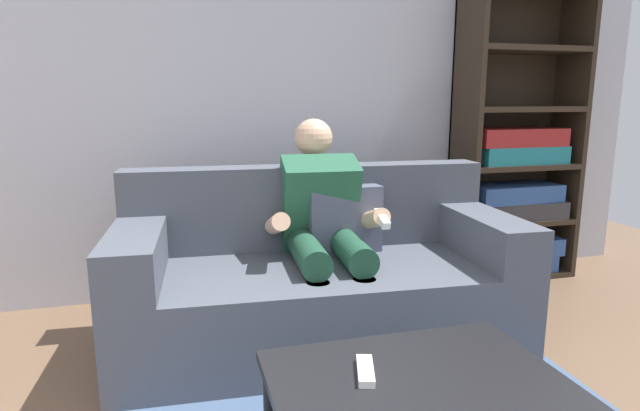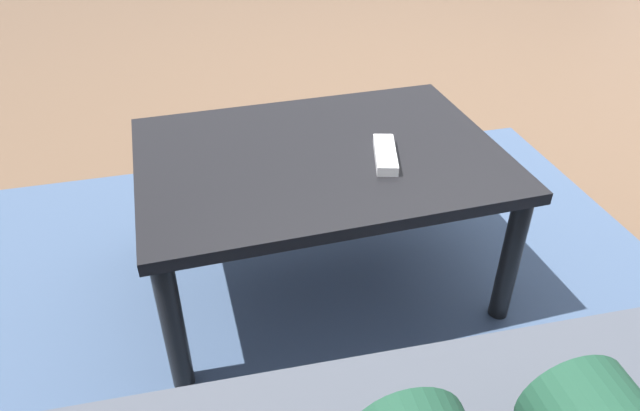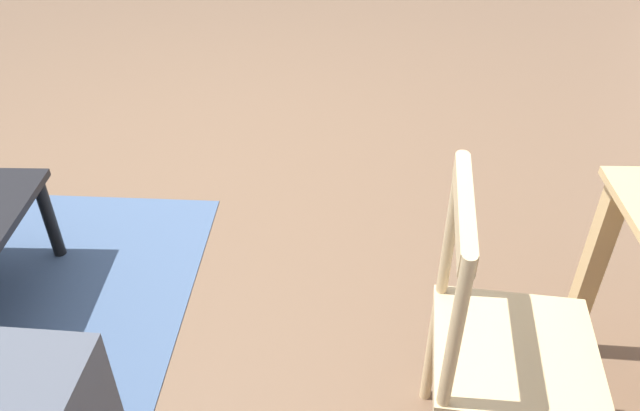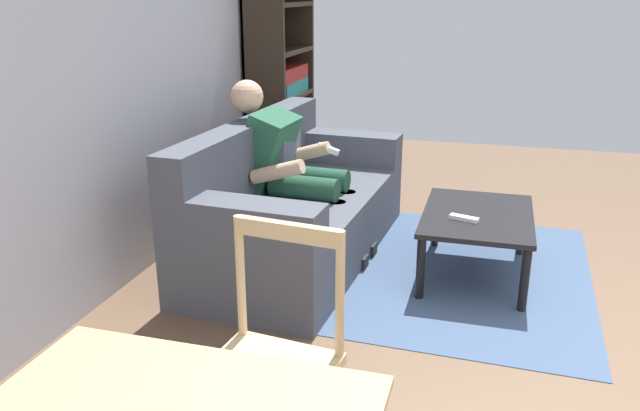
{
  "view_description": "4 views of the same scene",
  "coord_description": "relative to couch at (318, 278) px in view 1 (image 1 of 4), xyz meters",
  "views": [
    {
      "loc": [
        0.26,
        -0.29,
        1.25
      ],
      "look_at": [
        0.94,
        2.17,
        0.73
      ],
      "focal_mm": 29.53,
      "sensor_mm": 36.0,
      "label": 1
    },
    {
      "loc": [
        1.29,
        2.27,
        1.12
      ],
      "look_at": [
        0.94,
        1.05,
        0.24
      ],
      "focal_mm": 32.63,
      "sensor_mm": 36.0,
      "label": 2
    },
    {
      "loc": [
        -0.61,
        2.76,
        1.76
      ],
      "look_at": [
        -0.58,
        1.61,
        0.9
      ],
      "focal_mm": 35.64,
      "sensor_mm": 36.0,
      "label": 3
    },
    {
      "loc": [
        -2.79,
        0.98,
        1.68
      ],
      "look_at": [
        -0.58,
        1.61,
        0.9
      ],
      "focal_mm": 35.69,
      "sensor_mm": 36.0,
      "label": 4
    }
  ],
  "objects": [
    {
      "name": "coffee_table",
      "position": [
        -0.0,
        -1.18,
        0.03
      ],
      "size": [
        0.9,
        0.64,
        0.4
      ],
      "color": "black",
      "rests_on": "ground_plane"
    },
    {
      "name": "person_lounging",
      "position": [
        0.04,
        0.04,
        0.27
      ],
      "size": [
        0.61,
        0.96,
        1.14
      ],
      "color": "#23563D",
      "rests_on": "ground_plane"
    },
    {
      "name": "bookshelf",
      "position": [
        1.59,
        0.63,
        0.44
      ],
      "size": [
        0.85,
        0.36,
        1.97
      ],
      "color": "#2D2319",
      "rests_on": "ground_plane"
    },
    {
      "name": "wall_back",
      "position": [
        -0.94,
        0.88,
        1.02
      ],
      "size": [
        7.14,
        0.12,
        2.7
      ],
      "primitive_type": "cube",
      "color": "#B2B7C6",
      "rests_on": "ground_plane"
    },
    {
      "name": "couch",
      "position": [
        0.0,
        0.0,
        0.0
      ],
      "size": [
        2.05,
        1.02,
        0.88
      ],
      "color": "#474C56",
      "rests_on": "ground_plane"
    },
    {
      "name": "tv_remote",
      "position": [
        -0.15,
        -1.11,
        0.09
      ],
      "size": [
        0.1,
        0.18,
        0.02
      ],
      "primitive_type": "cube",
      "rotation": [
        0.0,
        0.0,
        2.84
      ],
      "color": "white",
      "rests_on": "coffee_table"
    }
  ]
}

